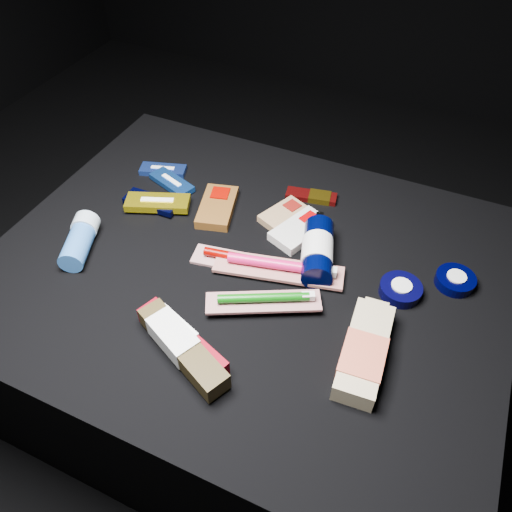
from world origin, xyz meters
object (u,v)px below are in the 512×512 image
at_px(lotion_bottle, 318,251).
at_px(toothpaste_carton_red, 179,338).
at_px(deodorant_stick, 80,240).
at_px(bodywash_bottle, 364,353).

height_order(lotion_bottle, toothpaste_carton_red, lotion_bottle).
bearing_deg(lotion_bottle, toothpaste_carton_red, -135.35).
xyz_separation_m(lotion_bottle, toothpaste_carton_red, (-0.15, -0.27, -0.01)).
height_order(lotion_bottle, deodorant_stick, lotion_bottle).
distance_m(bodywash_bottle, toothpaste_carton_red, 0.30).
bearing_deg(toothpaste_carton_red, bodywash_bottle, 39.12).
bearing_deg(deodorant_stick, lotion_bottle, -1.65).
xyz_separation_m(lotion_bottle, deodorant_stick, (-0.44, -0.16, -0.00)).
bearing_deg(lotion_bottle, bodywash_bottle, -68.73).
relative_size(lotion_bottle, deodorant_stick, 1.42).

